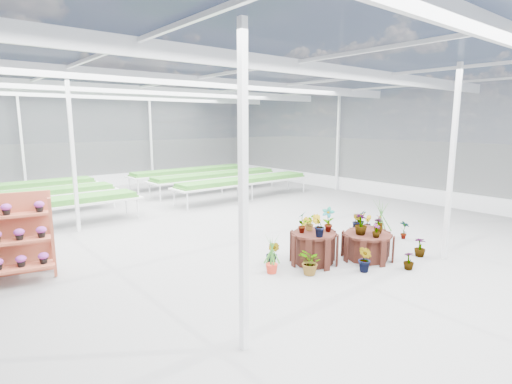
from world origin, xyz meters
TOP-DOWN VIEW (x-y plane):
  - ground_plane at (0.00, 0.00)m, footprint 24.00×24.00m
  - greenhouse_shell at (0.00, 0.00)m, footprint 18.00×24.00m
  - steel_frame at (0.00, 0.00)m, footprint 18.00×24.00m
  - nursery_benches at (0.00, 7.20)m, footprint 16.00×7.00m
  - plinth_tall at (0.38, -2.24)m, footprint 1.30×1.30m
  - plinth_mid at (1.58, -2.84)m, footprint 1.48×1.48m
  - plinth_low at (2.58, -2.14)m, footprint 1.01×1.01m
  - shelf_rack at (-5.14, 0.95)m, footprint 1.82×1.21m
  - nursery_plants at (1.30, -2.27)m, footprint 4.83×3.28m

SIDE VIEW (x-z plane):
  - ground_plane at x=0.00m, z-range 0.00..0.00m
  - plinth_low at x=2.58m, z-range 0.00..0.41m
  - plinth_mid at x=1.58m, z-range 0.00..0.62m
  - plinth_tall at x=0.38m, z-range 0.00..0.72m
  - nursery_benches at x=0.00m, z-range 0.00..0.84m
  - nursery_plants at x=1.30m, z-range -0.14..1.21m
  - shelf_rack at x=-5.14m, z-range 0.00..1.77m
  - greenhouse_shell at x=0.00m, z-range 0.00..4.50m
  - steel_frame at x=0.00m, z-range 0.00..4.50m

